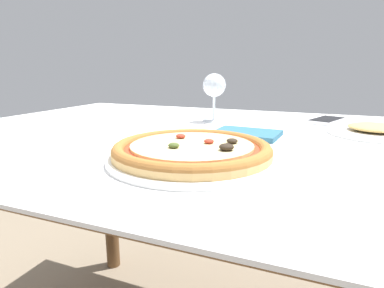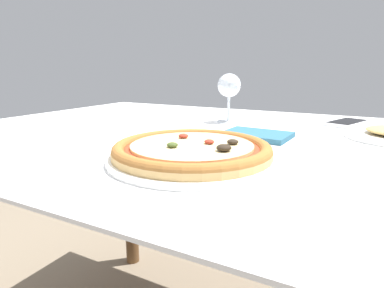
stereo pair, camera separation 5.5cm
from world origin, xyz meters
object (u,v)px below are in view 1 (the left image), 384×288
(cell_phone, at_px, (327,120))
(wine_glass_far_left, at_px, (214,87))
(side_plate, at_px, (375,131))
(pizza_plate, at_px, (192,151))
(dining_table, at_px, (184,166))

(cell_phone, bearing_deg, wine_glass_far_left, -159.81)
(cell_phone, xyz_separation_m, side_plate, (0.11, -0.16, 0.00))
(cell_phone, bearing_deg, pizza_plate, -112.12)
(pizza_plate, distance_m, cell_phone, 0.58)
(pizza_plate, distance_m, side_plate, 0.49)
(pizza_plate, bearing_deg, dining_table, 116.61)
(pizza_plate, relative_size, side_plate, 1.41)
(dining_table, xyz_separation_m, side_plate, (0.44, 0.14, 0.10))
(side_plate, bearing_deg, wine_glass_far_left, 173.95)
(pizza_plate, xyz_separation_m, side_plate, (0.32, 0.37, -0.01))
(wine_glass_far_left, height_order, cell_phone, wine_glass_far_left)
(dining_table, xyz_separation_m, wine_glass_far_left, (0.02, 0.18, 0.19))
(dining_table, height_order, pizza_plate, pizza_plate)
(dining_table, distance_m, wine_glass_far_left, 0.27)
(side_plate, bearing_deg, pizza_plate, -131.02)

